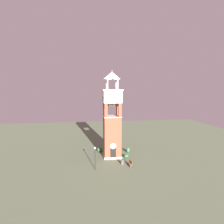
{
  "coord_description": "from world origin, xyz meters",
  "views": [
    {
      "loc": [
        -5.04,
        -36.24,
        13.56
      ],
      "look_at": [
        0.0,
        0.0,
        8.89
      ],
      "focal_mm": 30.59,
      "sensor_mm": 36.0,
      "label": 1
    }
  ],
  "objects_px": {
    "park_bench": "(130,163)",
    "clock_tower": "(112,123)",
    "trash_bin": "(122,162)",
    "lamp_post": "(95,154)"
  },
  "relations": [
    {
      "from": "park_bench",
      "to": "clock_tower",
      "type": "bearing_deg",
      "value": 115.9
    },
    {
      "from": "clock_tower",
      "to": "trash_bin",
      "type": "height_order",
      "value": "clock_tower"
    },
    {
      "from": "park_bench",
      "to": "lamp_post",
      "type": "height_order",
      "value": "lamp_post"
    },
    {
      "from": "park_bench",
      "to": "trash_bin",
      "type": "bearing_deg",
      "value": 144.61
    },
    {
      "from": "park_bench",
      "to": "lamp_post",
      "type": "bearing_deg",
      "value": -173.45
    },
    {
      "from": "clock_tower",
      "to": "trash_bin",
      "type": "distance_m",
      "value": 7.76
    },
    {
      "from": "lamp_post",
      "to": "park_bench",
      "type": "bearing_deg",
      "value": 6.55
    },
    {
      "from": "lamp_post",
      "to": "trash_bin",
      "type": "distance_m",
      "value": 5.63
    },
    {
      "from": "clock_tower",
      "to": "lamp_post",
      "type": "height_order",
      "value": "clock_tower"
    },
    {
      "from": "trash_bin",
      "to": "lamp_post",
      "type": "bearing_deg",
      "value": -162.15
    }
  ]
}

